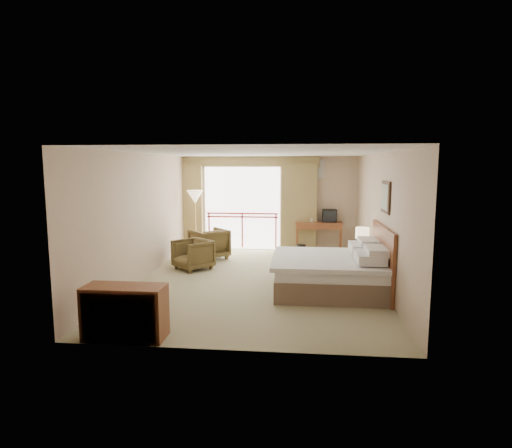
# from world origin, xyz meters

# --- Properties ---
(floor) EXTENTS (7.00, 7.00, 0.00)m
(floor) POSITION_xyz_m (0.00, 0.00, 0.00)
(floor) COLOR #98936C
(floor) RESTS_ON ground
(ceiling) EXTENTS (7.00, 7.00, 0.00)m
(ceiling) POSITION_xyz_m (0.00, 0.00, 2.70)
(ceiling) COLOR white
(ceiling) RESTS_ON wall_back
(wall_back) EXTENTS (5.00, 0.00, 5.00)m
(wall_back) POSITION_xyz_m (0.00, 3.50, 1.35)
(wall_back) COLOR #C9AE92
(wall_back) RESTS_ON ground
(wall_front) EXTENTS (5.00, 0.00, 5.00)m
(wall_front) POSITION_xyz_m (0.00, -3.50, 1.35)
(wall_front) COLOR #C9AE92
(wall_front) RESTS_ON ground
(wall_left) EXTENTS (0.00, 7.00, 7.00)m
(wall_left) POSITION_xyz_m (-2.50, 0.00, 1.35)
(wall_left) COLOR #C9AE92
(wall_left) RESTS_ON ground
(wall_right) EXTENTS (0.00, 7.00, 7.00)m
(wall_right) POSITION_xyz_m (2.50, 0.00, 1.35)
(wall_right) COLOR #C9AE92
(wall_right) RESTS_ON ground
(balcony_door) EXTENTS (2.40, 0.00, 2.40)m
(balcony_door) POSITION_xyz_m (-0.80, 3.48, 1.20)
(balcony_door) COLOR white
(balcony_door) RESTS_ON wall_back
(balcony_railing) EXTENTS (2.09, 0.03, 1.02)m
(balcony_railing) POSITION_xyz_m (-0.80, 3.46, 0.81)
(balcony_railing) COLOR #A30F0D
(balcony_railing) RESTS_ON wall_back
(curtain_left) EXTENTS (1.00, 0.26, 2.50)m
(curtain_left) POSITION_xyz_m (-2.45, 3.35, 1.25)
(curtain_left) COLOR olive
(curtain_left) RESTS_ON wall_back
(curtain_right) EXTENTS (1.00, 0.26, 2.50)m
(curtain_right) POSITION_xyz_m (0.85, 3.35, 1.25)
(curtain_right) COLOR olive
(curtain_right) RESTS_ON wall_back
(valance) EXTENTS (4.40, 0.22, 0.28)m
(valance) POSITION_xyz_m (-0.80, 3.38, 2.55)
(valance) COLOR olive
(valance) RESTS_ON wall_back
(hvac_vent) EXTENTS (0.50, 0.04, 0.50)m
(hvac_vent) POSITION_xyz_m (1.30, 3.47, 2.35)
(hvac_vent) COLOR silver
(hvac_vent) RESTS_ON wall_back
(bed) EXTENTS (2.13, 2.06, 0.97)m
(bed) POSITION_xyz_m (1.50, -0.60, 0.38)
(bed) COLOR brown
(bed) RESTS_ON floor
(headboard) EXTENTS (0.06, 2.10, 1.30)m
(headboard) POSITION_xyz_m (2.46, -0.60, 0.65)
(headboard) COLOR brown
(headboard) RESTS_ON wall_right
(framed_art) EXTENTS (0.04, 0.72, 0.60)m
(framed_art) POSITION_xyz_m (2.47, -0.60, 1.85)
(framed_art) COLOR black
(framed_art) RESTS_ON wall_right
(nightstand) EXTENTS (0.40, 0.46, 0.53)m
(nightstand) POSITION_xyz_m (2.26, 0.66, 0.26)
(nightstand) COLOR brown
(nightstand) RESTS_ON floor
(table_lamp) EXTENTS (0.30, 0.30, 0.53)m
(table_lamp) POSITION_xyz_m (2.26, 0.71, 0.94)
(table_lamp) COLOR tan
(table_lamp) RESTS_ON nightstand
(phone) EXTENTS (0.19, 0.16, 0.08)m
(phone) POSITION_xyz_m (2.21, 0.51, 0.57)
(phone) COLOR black
(phone) RESTS_ON nightstand
(desk) EXTENTS (1.31, 0.63, 0.86)m
(desk) POSITION_xyz_m (1.41, 3.35, 0.67)
(desk) COLOR brown
(desk) RESTS_ON floor
(tv) EXTENTS (0.40, 0.32, 0.36)m
(tv) POSITION_xyz_m (1.71, 3.29, 1.03)
(tv) COLOR black
(tv) RESTS_ON desk
(coffee_maker) EXTENTS (0.13, 0.13, 0.26)m
(coffee_maker) POSITION_xyz_m (1.06, 3.30, 0.98)
(coffee_maker) COLOR black
(coffee_maker) RESTS_ON desk
(cup) EXTENTS (0.09, 0.09, 0.11)m
(cup) POSITION_xyz_m (1.21, 3.25, 0.91)
(cup) COLOR white
(cup) RESTS_ON desk
(wastebasket) EXTENTS (0.30, 0.30, 0.31)m
(wastebasket) POSITION_xyz_m (0.92, 2.63, 0.16)
(wastebasket) COLOR black
(wastebasket) RESTS_ON floor
(armchair_far) EXTENTS (1.21, 1.21, 0.79)m
(armchair_far) POSITION_xyz_m (-1.50, 2.06, 0.00)
(armchair_far) COLOR #4A3A1C
(armchair_far) RESTS_ON floor
(armchair_near) EXTENTS (1.09, 1.09, 0.71)m
(armchair_near) POSITION_xyz_m (-1.63, 0.86, 0.00)
(armchair_near) COLOR #4A3A1C
(armchair_near) RESTS_ON floor
(side_table) EXTENTS (0.49, 0.49, 0.53)m
(side_table) POSITION_xyz_m (-1.71, 1.41, 0.36)
(side_table) COLOR black
(side_table) RESTS_ON floor
(book) EXTENTS (0.24, 0.27, 0.02)m
(book) POSITION_xyz_m (-1.71, 1.41, 0.54)
(book) COLOR white
(book) RESTS_ON side_table
(floor_lamp) EXTENTS (0.45, 0.45, 1.76)m
(floor_lamp) POSITION_xyz_m (-2.03, 2.78, 1.51)
(floor_lamp) COLOR tan
(floor_lamp) RESTS_ON floor
(dresser) EXTENTS (1.14, 0.49, 0.76)m
(dresser) POSITION_xyz_m (-1.58, -3.24, 0.38)
(dresser) COLOR brown
(dresser) RESTS_ON floor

